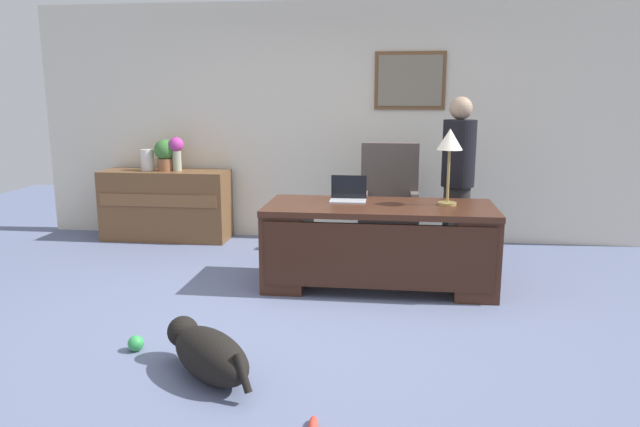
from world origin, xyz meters
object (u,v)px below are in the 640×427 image
at_px(armchair, 389,208).
at_px(potted_plant, 165,154).
at_px(credenza, 166,205).
at_px(vase_with_flowers, 176,150).
at_px(desk, 379,242).
at_px(person_standing, 458,180).
at_px(laptop, 348,195).
at_px(desk_lamp, 450,144).
at_px(dog_toy_bone, 313,426).
at_px(dog_lying, 208,353).
at_px(dog_toy_ball, 136,343).
at_px(vase_empty, 147,160).

distance_m(armchair, potted_plant, 2.66).
distance_m(credenza, vase_with_flowers, 0.66).
distance_m(desk, person_standing, 1.17).
xyz_separation_m(laptop, potted_plant, (-2.22, 1.27, 0.22)).
relative_size(laptop, desk_lamp, 0.49).
xyz_separation_m(armchair, dog_toy_bone, (-0.33, -3.38, -0.49)).
height_order(person_standing, dog_toy_bone, person_standing).
bearing_deg(dog_toy_bone, credenza, 120.78).
bearing_deg(dog_lying, desk_lamp, 51.33).
height_order(person_standing, dog_lying, person_standing).
bearing_deg(dog_toy_bone, armchair, 84.38).
xyz_separation_m(desk_lamp, vase_with_flowers, (-2.94, 1.36, -0.21)).
xyz_separation_m(desk, armchair, (0.07, 1.04, 0.11)).
distance_m(dog_toy_ball, dog_toy_bone, 1.52).
bearing_deg(dog_toy_bone, laptop, 90.63).
relative_size(person_standing, vase_empty, 6.84).
height_order(desk, dog_toy_bone, desk).
bearing_deg(armchair, vase_with_flowers, 170.26).
bearing_deg(desk, desk_lamp, 9.96).
xyz_separation_m(armchair, vase_empty, (-2.79, 0.42, 0.42)).
bearing_deg(dog_toy_bone, vase_empty, 122.93).
bearing_deg(vase_with_flowers, desk, -31.76).
bearing_deg(desk_lamp, credenza, 156.33).
bearing_deg(laptop, potted_plant, 150.10).
bearing_deg(credenza, armchair, -9.13).
height_order(desk, potted_plant, potted_plant).
bearing_deg(vase_empty, laptop, -27.67).
distance_m(person_standing, desk_lamp, 0.81).
bearing_deg(laptop, person_standing, 30.60).
xyz_separation_m(desk, desk_lamp, (0.58, 0.10, 0.85)).
relative_size(vase_with_flowers, vase_empty, 1.60).
distance_m(desk, credenza, 2.91).
bearing_deg(vase_with_flowers, laptop, -31.55).
bearing_deg(laptop, desk_lamp, -5.66).
relative_size(credenza, dog_toy_bone, 8.03).
height_order(armchair, dog_toy_ball, armchair).
height_order(vase_empty, dog_toy_bone, vase_empty).
xyz_separation_m(desk, dog_toy_bone, (-0.26, -2.33, -0.38)).
distance_m(desk, potted_plant, 2.96).
relative_size(potted_plant, dog_toy_ball, 3.38).
distance_m(credenza, dog_toy_bone, 4.43).
height_order(credenza, vase_empty, vase_empty).
xyz_separation_m(dog_lying, dog_toy_ball, (-0.59, 0.29, -0.10)).
relative_size(desk, dog_toy_bone, 10.84).
bearing_deg(person_standing, desk, -132.85).
bearing_deg(dog_lying, dog_toy_ball, 153.68).
bearing_deg(dog_toy_ball, vase_with_flowers, 104.95).
bearing_deg(person_standing, potted_plant, 168.31).
distance_m(credenza, desk_lamp, 3.49).
relative_size(desk, armchair, 1.68).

